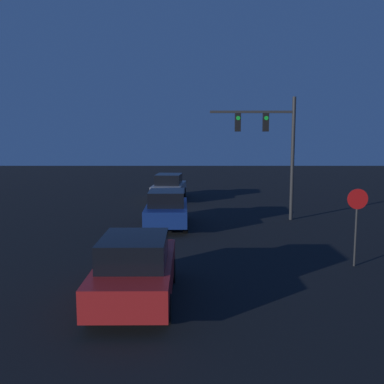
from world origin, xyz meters
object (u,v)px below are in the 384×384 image
at_px(traffic_signal_mast, 271,139).
at_px(stop_sign, 356,213).
at_px(car_near, 134,268).
at_px(car_mid, 166,209).
at_px(car_far, 168,187).

height_order(traffic_signal_mast, stop_sign, traffic_signal_mast).
height_order(car_near, stop_sign, stop_sign).
xyz_separation_m(car_mid, traffic_signal_mast, (5.16, 1.76, 3.20)).
relative_size(car_mid, car_far, 0.98).
distance_m(car_mid, traffic_signal_mast, 6.32).
bearing_deg(car_near, traffic_signal_mast, 62.96).
bearing_deg(car_mid, traffic_signal_mast, 17.70).
bearing_deg(stop_sign, car_far, 114.84).
distance_m(car_far, traffic_signal_mast, 9.38).
bearing_deg(car_mid, stop_sign, -44.40).
xyz_separation_m(car_far, stop_sign, (6.83, -14.74, 0.89)).
height_order(car_near, traffic_signal_mast, traffic_signal_mast).
relative_size(car_near, traffic_signal_mast, 0.74).
distance_m(car_mid, stop_sign, 8.94).
distance_m(car_far, stop_sign, 16.27).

